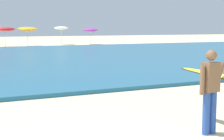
{
  "coord_description": "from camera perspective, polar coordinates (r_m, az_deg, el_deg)",
  "views": [
    {
      "loc": [
        -2.64,
        -4.64,
        2.17
      ],
      "look_at": [
        1.15,
        3.25,
        1.1
      ],
      "focal_mm": 55.92,
      "sensor_mm": 36.0,
      "label": 1
    }
  ],
  "objects": [
    {
      "name": "beach_umbrella_4",
      "position": [
        42.22,
        -13.66,
        6.53
      ],
      "size": [
        2.26,
        2.29,
        2.3
      ],
      "color": "beige",
      "rests_on": "ground"
    },
    {
      "name": "beach_umbrella_3",
      "position": [
        41.09,
        -17.15,
        6.4
      ],
      "size": [
        2.26,
        2.27,
        2.26
      ],
      "color": "beige",
      "rests_on": "ground"
    },
    {
      "name": "surfer_with_board",
      "position": [
        7.5,
        17.18,
        -2.03
      ],
      "size": [
        1.11,
        2.8,
        1.73
      ],
      "color": "#284CA3",
      "rests_on": "ground"
    },
    {
      "name": "beach_umbrella_5",
      "position": [
        44.68,
        -8.31,
        6.81
      ],
      "size": [
        1.79,
        1.8,
        2.32
      ],
      "color": "beige",
      "rests_on": "ground"
    },
    {
      "name": "beach_umbrella_6",
      "position": [
        45.17,
        -3.6,
        6.54
      ],
      "size": [
        1.94,
        1.94,
        2.08
      ],
      "color": "beige",
      "rests_on": "ground"
    }
  ]
}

